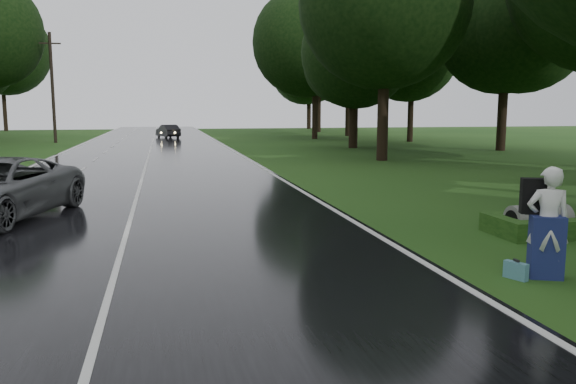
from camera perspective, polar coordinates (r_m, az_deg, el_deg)
name	(u,v)px	position (r m, az deg, el deg)	size (l,w,h in m)	color
ground	(110,295)	(9.89, -17.36, -9.74)	(160.00, 160.00, 0.00)	#244A16
road	(145,169)	(29.55, -14.08, 2.25)	(12.00, 140.00, 0.04)	black
lane_center	(145,168)	(29.54, -14.08, 2.30)	(0.12, 140.00, 0.01)	silver
far_car	(168,131)	(60.96, -11.89, 5.96)	(1.44, 4.12, 1.36)	black
hitchhiker	(547,226)	(11.13, 24.38, -3.15)	(0.86, 0.83, 2.01)	silver
suitcase	(516,271)	(11.00, 21.77, -7.29)	(0.13, 0.44, 0.31)	teal
culvert	(538,234)	(15.06, 23.64, -3.90)	(0.73, 0.73, 1.46)	slate
utility_pole_far	(56,143)	(55.57, -22.16, 4.58)	(1.80, 0.28, 9.67)	black
tree_right_d	(382,160)	(34.15, 9.34, 3.13)	(10.17, 10.17, 15.88)	black
tree_right_e	(353,148)	(44.91, 6.49, 4.40)	(7.81, 7.81, 12.20)	black
tree_right_f	(315,139)	(58.21, 2.68, 5.32)	(10.54, 10.54, 16.47)	black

